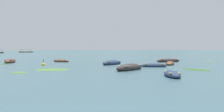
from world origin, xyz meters
TOP-DOWN VIEW (x-y plane):
  - ground_plane at (0.00, 1500.00)m, footprint 6000.00×6000.00m
  - mountain_1 at (-999.32, 2312.90)m, footprint 1298.74×1298.74m
  - mountain_2 at (-375.02, 2241.26)m, footprint 1175.53×1175.53m
  - mountain_3 at (461.87, 2071.93)m, footprint 1038.63×1038.63m
  - rowboat_1 at (2.49, 17.81)m, footprint 3.66×4.29m
  - rowboat_2 at (0.65, 25.68)m, footprint 3.30×3.99m
  - rowboat_4 at (5.29, 12.35)m, footprint 1.14×3.16m
  - rowboat_5 at (8.54, 25.62)m, footprint 2.20×3.87m
  - rowboat_6 at (-7.85, 32.06)m, footprint 3.28×2.31m
  - rowboat_7 at (9.91, 32.03)m, footprint 4.42×2.52m
  - rowboat_8 at (5.63, 21.62)m, footprint 3.06×0.96m
  - rowboat_9 at (-15.42, 30.07)m, footprint 2.41×4.77m
  - ferry_0 at (-64.38, 158.25)m, footprint 10.14×4.37m
  - mooring_buoy at (-8.26, 24.03)m, footprint 0.47×0.47m
  - weed_patch_0 at (-14.44, 26.51)m, footprint 1.71×1.88m
  - weed_patch_1 at (-5.40, 18.04)m, footprint 3.68×3.03m
  - weed_patch_2 at (9.18, 18.00)m, footprint 3.12×3.79m
  - weed_patch_3 at (-7.45, 14.95)m, footprint 2.04×2.03m
  - weed_patch_6 at (17.27, 33.00)m, footprint 1.58×2.08m

SIDE VIEW (x-z plane):
  - ground_plane at x=0.00m, z-range 0.00..0.00m
  - weed_patch_0 at x=-14.44m, z-range -0.07..0.07m
  - weed_patch_1 at x=-5.40m, z-range -0.07..0.07m
  - weed_patch_2 at x=9.18m, z-range -0.07..0.07m
  - weed_patch_3 at x=-7.45m, z-range -0.07..0.07m
  - weed_patch_6 at x=17.27m, z-range -0.07..0.07m
  - mooring_buoy at x=-8.26m, z-range -0.39..0.60m
  - rowboat_8 at x=5.63m, z-range -0.10..0.44m
  - rowboat_6 at x=-7.85m, z-range -0.10..0.46m
  - rowboat_5 at x=8.54m, z-range -0.10..0.46m
  - rowboat_4 at x=5.29m, z-range -0.11..0.47m
  - rowboat_7 at x=9.91m, z-range -0.13..0.57m
  - rowboat_2 at x=0.65m, z-range -0.15..0.62m
  - rowboat_1 at x=2.49m, z-range -0.15..0.65m
  - rowboat_9 at x=-15.42m, z-range -0.15..0.65m
  - ferry_0 at x=-64.38m, z-range -0.82..1.71m
  - mountain_1 at x=-999.32m, z-range 0.00..297.62m
  - mountain_2 at x=-375.02m, z-range 0.00..399.61m
  - mountain_3 at x=461.87m, z-range 0.00..430.34m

